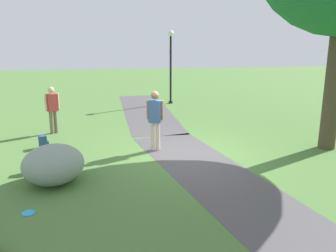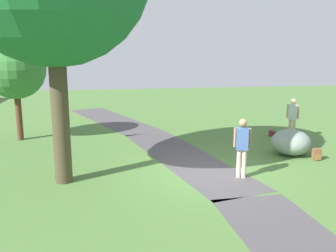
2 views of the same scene
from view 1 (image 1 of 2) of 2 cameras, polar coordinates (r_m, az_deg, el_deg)
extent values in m
plane|color=#4C7337|center=(10.84, 2.95, -4.47)|extent=(48.00, 48.00, 0.00)
cube|color=#4C484B|center=(16.49, -3.31, 2.32)|extent=(8.09, 2.42, 0.01)
cube|color=#4C484B|center=(9.23, 7.84, -8.12)|extent=(8.25, 3.90, 0.01)
cylinder|color=#473D29|center=(12.01, 24.37, 6.34)|extent=(0.50, 0.50, 4.16)
cylinder|color=black|center=(18.26, 0.40, 3.72)|extent=(0.20, 0.20, 0.10)
cylinder|color=black|center=(18.02, 0.41, 8.62)|extent=(0.10, 0.10, 3.24)
sphere|color=white|center=(17.91, 0.42, 14.23)|extent=(0.28, 0.28, 0.28)
ellipsoid|color=gray|center=(9.17, -17.42, -5.72)|extent=(2.02, 1.99, 0.94)
cylinder|color=beige|center=(11.10, -2.39, -1.59)|extent=(0.13, 0.13, 0.89)
cylinder|color=beige|center=(11.07, -1.58, -1.63)|extent=(0.13, 0.13, 0.89)
cube|color=#406098|center=(10.89, -2.02, 2.31)|extent=(0.34, 0.42, 0.67)
cylinder|color=#A27556|center=(10.93, -3.15, 2.54)|extent=(0.08, 0.08, 0.59)
cylinder|color=#A27556|center=(10.83, -0.89, 2.46)|extent=(0.08, 0.08, 0.59)
sphere|color=#A27556|center=(10.79, -2.05, 4.81)|extent=(0.24, 0.24, 0.24)
cylinder|color=#6C664D|center=(13.57, -17.06, 0.64)|extent=(0.13, 0.13, 0.80)
cylinder|color=#6C664D|center=(13.51, -17.67, 0.53)|extent=(0.13, 0.13, 0.80)
cube|color=#A93332|center=(13.39, -17.60, 3.51)|extent=(0.40, 0.43, 0.60)
cylinder|color=beige|center=(13.47, -16.76, 3.78)|extent=(0.08, 0.08, 0.54)
cylinder|color=beige|center=(13.30, -18.47, 3.51)|extent=(0.08, 0.08, 0.54)
sphere|color=beige|center=(13.32, -17.75, 5.36)|extent=(0.22, 0.22, 0.22)
cube|color=brown|center=(10.07, -20.12, -5.75)|extent=(0.21, 0.29, 0.40)
cube|color=olive|center=(10.21, -19.90, -5.91)|extent=(0.07, 0.20, 0.18)
cube|color=navy|center=(12.01, -18.90, -2.34)|extent=(0.34, 0.30, 0.40)
cube|color=navy|center=(12.06, -18.27, -2.61)|extent=(0.20, 0.13, 0.18)
cylinder|color=#2AA2E6|center=(8.06, -20.88, -12.54)|extent=(0.27, 0.27, 0.02)
camera|label=2|loc=(21.63, 5.70, 15.81)|focal=40.41mm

